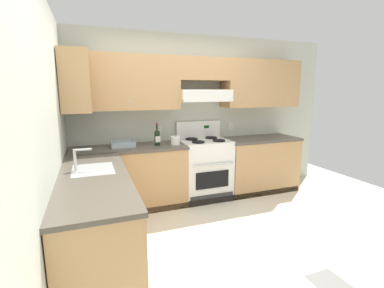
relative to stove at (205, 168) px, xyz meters
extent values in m
plane|color=beige|center=(-0.42, -1.25, -0.48)|extent=(7.04, 7.04, 0.00)
cube|color=slate|center=(0.25, -2.26, -0.48)|extent=(0.30, 0.30, 0.01)
cube|color=beige|center=(0.04, 0.37, 0.80)|extent=(4.68, 0.12, 2.55)
cube|color=tan|center=(-1.15, 0.13, 1.32)|extent=(1.50, 0.34, 0.76)
cube|color=tan|center=(1.07, 0.13, 1.32)|extent=(1.33, 0.34, 0.76)
cube|color=tan|center=(0.00, 0.13, 1.53)|extent=(0.80, 0.34, 0.34)
cube|color=white|center=(0.00, 0.09, 1.14)|extent=(0.80, 0.46, 0.17)
cube|color=white|center=(0.00, -0.13, 1.07)|extent=(0.80, 0.03, 0.04)
sphere|color=silver|center=(-1.15, -0.05, 1.06)|extent=(0.02, 0.02, 0.02)
sphere|color=silver|center=(0.60, -0.05, 1.06)|extent=(0.02, 0.02, 0.02)
sphere|color=silver|center=(1.53, -0.05, 1.06)|extent=(0.02, 0.02, 0.02)
cube|color=silver|center=(-0.65, 0.29, 0.60)|extent=(0.08, 0.01, 0.12)
cube|color=silver|center=(-0.65, 0.29, 0.62)|extent=(0.03, 0.00, 0.03)
cube|color=silver|center=(-0.65, 0.29, 0.58)|extent=(0.03, 0.00, 0.03)
cube|color=silver|center=(0.61, 0.29, 0.60)|extent=(0.08, 0.01, 0.12)
cube|color=silver|center=(0.61, 0.29, 0.62)|extent=(0.03, 0.00, 0.03)
cube|color=silver|center=(0.61, 0.29, 0.58)|extent=(0.03, 0.00, 0.03)
cube|color=beige|center=(-2.04, -1.15, 0.80)|extent=(0.12, 4.00, 2.55)
cube|color=tan|center=(-1.80, -0.05, 1.32)|extent=(0.34, 0.64, 0.76)
cube|color=tan|center=(-1.17, -0.01, -0.04)|extent=(1.56, 0.61, 0.87)
cube|color=#51493F|center=(-1.17, -0.01, 0.41)|extent=(1.59, 0.63, 0.04)
cube|color=tan|center=(1.01, -0.01, -0.04)|extent=(1.25, 0.61, 0.87)
cube|color=#51493F|center=(1.01, -0.01, 0.41)|extent=(1.27, 0.63, 0.04)
cube|color=black|center=(-0.16, -0.28, -0.43)|extent=(3.54, 0.06, 0.09)
sphere|color=silver|center=(-1.48, -0.33, 0.20)|extent=(0.03, 0.03, 0.03)
sphere|color=silver|center=(1.20, -0.33, 0.20)|extent=(0.03, 0.03, 0.03)
cube|color=tan|center=(-1.66, -1.26, -0.04)|extent=(0.61, 1.89, 0.87)
cube|color=#51493F|center=(-1.66, -1.26, 0.41)|extent=(0.63, 1.91, 0.04)
cube|color=black|center=(-1.39, -1.26, -0.43)|extent=(0.06, 1.85, 0.09)
cube|color=#999B9E|center=(-1.66, -1.02, 0.43)|extent=(0.40, 0.48, 0.01)
cube|color=#28282B|center=(-1.66, -1.02, 0.36)|extent=(0.34, 0.42, 0.14)
cylinder|color=silver|center=(-1.82, -1.02, 0.54)|extent=(0.03, 0.03, 0.22)
cylinder|color=silver|center=(-1.74, -1.02, 0.64)|extent=(0.16, 0.02, 0.02)
cube|color=white|center=(0.00, 0.00, -0.02)|extent=(0.76, 0.58, 0.91)
cube|color=black|center=(0.00, -0.30, -0.10)|extent=(0.53, 0.01, 0.26)
cylinder|color=silver|center=(0.00, -0.32, 0.14)|extent=(0.65, 0.02, 0.02)
cube|color=#333333|center=(0.00, -0.30, -0.38)|extent=(0.70, 0.01, 0.11)
cube|color=white|center=(0.00, 0.00, 0.44)|extent=(0.76, 0.58, 0.02)
cube|color=white|center=(0.00, 0.27, 0.58)|extent=(0.76, 0.04, 0.29)
cube|color=#053F0C|center=(0.13, 0.25, 0.63)|extent=(0.09, 0.01, 0.04)
cylinder|color=black|center=(-0.17, -0.14, 0.46)|extent=(0.19, 0.19, 0.02)
cylinder|color=black|center=(-0.17, -0.14, 0.45)|extent=(0.07, 0.07, 0.01)
cylinder|color=black|center=(0.17, -0.14, 0.46)|extent=(0.19, 0.19, 0.02)
cylinder|color=black|center=(0.17, -0.14, 0.45)|extent=(0.07, 0.07, 0.01)
cylinder|color=black|center=(-0.17, 0.14, 0.46)|extent=(0.19, 0.19, 0.02)
cylinder|color=black|center=(-0.17, 0.14, 0.45)|extent=(0.07, 0.07, 0.01)
cylinder|color=black|center=(0.17, 0.14, 0.46)|extent=(0.19, 0.19, 0.02)
cylinder|color=black|center=(0.17, 0.14, 0.45)|extent=(0.07, 0.07, 0.01)
cylinder|color=white|center=(-0.21, 0.25, 0.55)|extent=(0.04, 0.02, 0.04)
cylinder|color=white|center=(-0.07, 0.25, 0.55)|extent=(0.04, 0.02, 0.04)
cylinder|color=white|center=(0.07, 0.25, 0.55)|extent=(0.04, 0.02, 0.04)
cylinder|color=white|center=(0.21, 0.25, 0.55)|extent=(0.04, 0.02, 0.04)
cylinder|color=black|center=(-0.76, -0.04, 0.53)|extent=(0.08, 0.08, 0.20)
cone|color=black|center=(-0.76, -0.04, 0.65)|extent=(0.08, 0.08, 0.04)
cylinder|color=black|center=(-0.76, -0.04, 0.71)|extent=(0.03, 0.03, 0.09)
cylinder|color=maroon|center=(-0.76, -0.04, 0.75)|extent=(0.03, 0.03, 0.02)
cube|color=silver|center=(-0.76, -0.08, 0.53)|extent=(0.07, 0.00, 0.09)
cube|color=#9EADB7|center=(-1.24, 0.04, 0.44)|extent=(0.26, 0.20, 0.02)
cube|color=#9EADB7|center=(-1.24, -0.08, 0.47)|extent=(0.33, 0.01, 0.08)
cube|color=#9EADB7|center=(-1.24, 0.16, 0.47)|extent=(0.33, 0.01, 0.08)
cube|color=#9EADB7|center=(-1.40, 0.04, 0.47)|extent=(0.01, 0.22, 0.08)
cube|color=#9EADB7|center=(-1.08, 0.04, 0.47)|extent=(0.01, 0.22, 0.08)
cylinder|color=white|center=(-0.50, -0.08, 0.49)|extent=(0.14, 0.14, 0.12)
cylinder|color=#9E7A51|center=(-0.50, -0.08, 0.55)|extent=(0.04, 0.04, 0.01)
camera|label=1|loc=(-1.67, -3.88, 1.21)|focal=25.82mm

